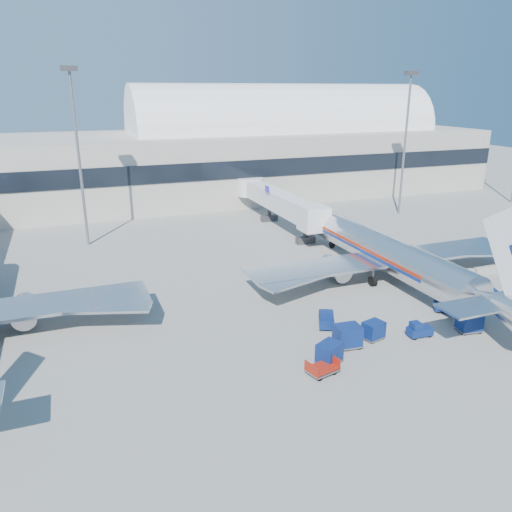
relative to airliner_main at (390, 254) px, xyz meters
name	(u,v)px	position (x,y,z in m)	size (l,w,h in m)	color
ground	(327,309)	(-10.00, -4.51, -2.93)	(260.00, 260.00, 0.00)	gray
terminal	(113,161)	(-23.60, 51.46, 4.60)	(170.00, 28.15, 21.00)	#B2AA9E
airliner_main	(390,254)	(0.00, 0.00, 0.00)	(32.00, 37.26, 12.07)	silver
jetbridge_near	(275,199)	(-2.40, 26.30, 1.00)	(4.40, 27.50, 6.25)	silver
mast_west	(76,132)	(-30.00, 25.49, 11.87)	(2.00, 1.20, 22.60)	slate
mast_east	(407,123)	(20.00, 25.49, 11.87)	(2.00, 1.20, 22.60)	slate
barrier_near	(462,274)	(8.00, -2.51, -2.48)	(3.00, 0.55, 0.90)	#9E9E96
barrier_mid	(485,270)	(11.30, -2.51, -2.48)	(3.00, 0.55, 0.90)	#9E9E96
barrier_far	(508,267)	(14.60, -2.51, -2.48)	(3.00, 0.55, 0.90)	#9E9E96
tug_lead	(419,330)	(-5.43, -12.18, -2.31)	(2.13, 1.14, 1.36)	#0A1C50
tug_right	(446,305)	(0.16, -8.96, -2.24)	(2.57, 2.10, 1.50)	#0A1C50
tug_left	(326,319)	(-11.83, -7.70, -2.18)	(2.23, 2.81, 1.64)	#0A1C50
cart_train_a	(373,330)	(-9.29, -11.19, -2.10)	(2.05, 1.76, 1.55)	#0A1C50
cart_train_b	(348,336)	(-12.03, -11.63, -1.92)	(2.26, 1.79, 1.89)	#0A1C50
cart_train_c	(329,353)	(-14.64, -13.35, -2.02)	(2.39, 2.20, 1.70)	#0A1C50
cart_solo_near	(469,322)	(-0.82, -12.97, -2.00)	(2.17, 1.78, 1.73)	#0A1C50
cart_solo_far	(487,297)	(4.84, -9.26, -2.07)	(2.20, 1.96, 1.60)	#0A1C50
cart_open_red	(322,369)	(-15.83, -14.52, -2.50)	(2.51, 2.03, 0.59)	slate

